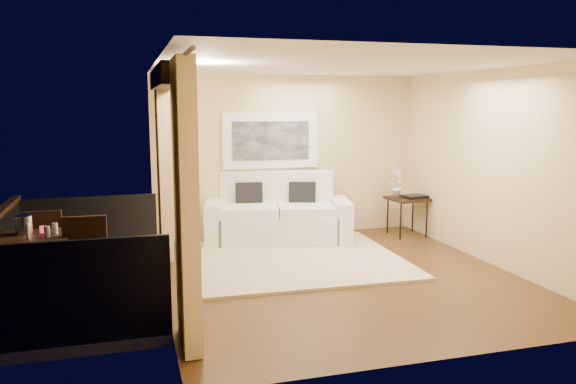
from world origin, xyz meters
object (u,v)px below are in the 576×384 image
object	(u,v)px
side_table	(407,201)
orchid	(397,182)
ice_bucket	(24,225)
balcony_chair_far	(45,245)
bistro_table	(34,243)
balcony_chair_near	(85,258)
sofa	(278,217)

from	to	relation	value
side_table	orchid	world-z (taller)	orchid
side_table	orchid	xyz separation A→B (m)	(-0.14, 0.13, 0.32)
orchid	ice_bucket	size ratio (longest dim) A/B	2.58
balcony_chair_far	orchid	bearing A→B (deg)	-159.57
orchid	ice_bucket	world-z (taller)	orchid
bistro_table	balcony_chair_near	size ratio (longest dim) A/B	0.80
orchid	bistro_table	distance (m)	5.84
balcony_chair_far	side_table	bearing A→B (deg)	-161.21
sofa	balcony_chair_far	bearing A→B (deg)	-139.79
side_table	orchid	bearing A→B (deg)	137.55
balcony_chair_near	side_table	bearing A→B (deg)	27.27
orchid	bistro_table	xyz separation A→B (m)	(-5.40, -2.22, -0.16)
side_table	orchid	distance (m)	0.37
balcony_chair_near	ice_bucket	xyz separation A→B (m)	(-0.63, 0.35, 0.33)
sofa	balcony_chair_near	size ratio (longest dim) A/B	2.36
sofa	orchid	distance (m)	2.14
orchid	ice_bucket	xyz separation A→B (m)	(-5.50, -2.10, 0.02)
balcony_chair_far	balcony_chair_near	distance (m)	0.95
bistro_table	side_table	bearing A→B (deg)	20.69
side_table	balcony_chair_near	distance (m)	5.52
sofa	ice_bucket	distance (m)	4.12
bistro_table	balcony_chair_far	world-z (taller)	balcony_chair_far
sofa	ice_bucket	size ratio (longest dim) A/B	12.34
orchid	sofa	bearing A→B (deg)	176.51
balcony_chair_far	balcony_chair_near	world-z (taller)	balcony_chair_near
sofa	ice_bucket	xyz separation A→B (m)	(-3.43, -2.22, 0.55)
side_table	balcony_chair_far	bearing A→B (deg)	-164.65
balcony_chair_near	bistro_table	bearing A→B (deg)	159.09
balcony_chair_far	bistro_table	bearing A→B (deg)	90.32
balcony_chair_near	ice_bucket	size ratio (longest dim) A/B	5.24
orchid	balcony_chair_far	world-z (taller)	orchid
sofa	ice_bucket	world-z (taller)	sofa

